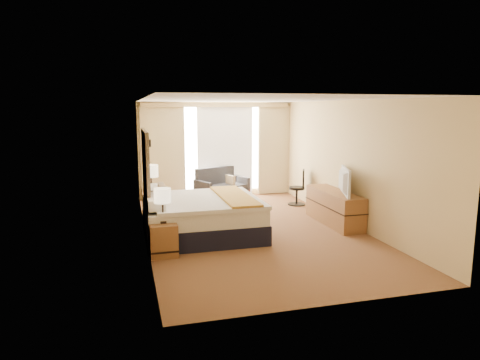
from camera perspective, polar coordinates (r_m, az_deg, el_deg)
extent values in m
cube|color=#582319|center=(8.76, 1.60, -6.61)|extent=(4.20, 7.00, 0.02)
cube|color=white|center=(8.41, 1.68, 10.66)|extent=(4.20, 7.00, 0.02)
cube|color=#DABB85|center=(11.86, -3.26, 4.05)|extent=(4.20, 0.02, 2.60)
cube|color=#DABB85|center=(5.28, 12.67, -3.14)|extent=(4.20, 0.02, 2.60)
cube|color=#DABB85|center=(8.14, -12.67, 1.29)|extent=(0.02, 7.00, 2.60)
cube|color=#DABB85|center=(9.31, 14.13, 2.25)|extent=(0.02, 7.00, 2.60)
cube|color=black|center=(8.34, -12.46, 1.35)|extent=(0.06, 1.85, 1.50)
cube|color=brown|center=(7.35, -10.19, -7.72)|extent=(0.45, 0.52, 0.55)
cube|color=brown|center=(9.76, -11.49, -3.43)|extent=(0.45, 0.52, 0.55)
cube|color=brown|center=(9.34, 12.44, -3.58)|extent=(0.50, 1.80, 0.70)
cube|color=white|center=(11.88, -2.04, 4.17)|extent=(2.30, 0.02, 2.30)
cube|color=beige|center=(11.53, -10.21, 3.61)|extent=(1.15, 0.09, 2.50)
cube|color=beige|center=(12.19, 4.49, 4.05)|extent=(0.90, 0.09, 2.50)
cube|color=silver|center=(11.85, -2.00, 3.91)|extent=(1.55, 0.04, 2.50)
cube|color=#DABB85|center=(11.65, -3.15, 9.96)|extent=(4.00, 0.16, 0.12)
cube|color=black|center=(8.34, -5.08, -6.18)|extent=(2.17, 1.96, 0.36)
cube|color=white|center=(8.26, -5.11, -3.94)|extent=(2.12, 1.91, 0.31)
cube|color=white|center=(8.23, -4.57, -2.68)|extent=(1.98, 1.98, 0.07)
cube|color=#B19028|center=(8.34, -0.80, -2.13)|extent=(0.57, 1.98, 0.04)
cube|color=white|center=(7.62, -11.19, -2.84)|extent=(0.29, 0.81, 0.19)
cube|color=white|center=(8.55, -11.65, -1.50)|extent=(0.29, 0.81, 0.19)
cube|color=beige|center=(8.09, -10.42, -1.80)|extent=(0.10, 0.43, 0.37)
cube|color=maroon|center=(11.53, -2.39, -2.02)|extent=(1.54, 1.21, 0.24)
cube|color=#2E2E33|center=(11.46, -2.25, -1.08)|extent=(1.39, 1.04, 0.16)
cube|color=#2E2E33|center=(11.68, -3.25, 0.43)|extent=(1.21, 0.63, 0.54)
cube|color=#2E2E33|center=(11.13, -5.01, -1.27)|extent=(0.38, 0.71, 0.44)
cube|color=#2E2E33|center=(11.87, 0.06, -0.56)|extent=(0.38, 0.71, 0.44)
cube|color=beige|center=(11.57, -1.29, -0.14)|extent=(0.21, 0.34, 0.31)
cube|color=black|center=(10.70, -11.93, -3.75)|extent=(0.21, 0.21, 0.02)
cylinder|color=black|center=(10.55, -12.08, 0.32)|extent=(0.03, 0.03, 1.51)
cube|color=black|center=(10.45, -12.23, 4.82)|extent=(0.16, 0.16, 0.18)
cylinder|color=black|center=(11.03, 7.54, -3.21)|extent=(0.44, 0.44, 0.03)
cylinder|color=black|center=(10.98, 7.57, -2.12)|extent=(0.05, 0.05, 0.40)
cylinder|color=black|center=(10.94, 7.59, -1.08)|extent=(0.39, 0.39, 0.06)
cube|color=black|center=(10.90, 8.45, 0.22)|extent=(0.18, 0.34, 0.44)
cube|color=black|center=(7.26, -10.20, -5.51)|extent=(0.10, 0.10, 0.04)
cylinder|color=black|center=(7.21, -10.25, -4.02)|extent=(0.03, 0.03, 0.35)
cylinder|color=beige|center=(7.16, -10.31, -2.05)|extent=(0.28, 0.28, 0.24)
cube|color=black|center=(9.70, -11.69, -1.72)|extent=(0.11, 0.11, 0.04)
cylinder|color=black|center=(9.66, -11.73, -0.46)|extent=(0.03, 0.03, 0.39)
cylinder|color=beige|center=(9.62, -11.79, 1.19)|extent=(0.31, 0.31, 0.27)
cube|color=#80A7C6|center=(7.29, -9.56, -5.16)|extent=(0.13, 0.13, 0.11)
cube|color=black|center=(9.58, -10.77, -1.74)|extent=(0.21, 0.16, 0.08)
imported|color=black|center=(8.91, 13.29, -0.13)|extent=(0.45, 0.95, 0.55)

